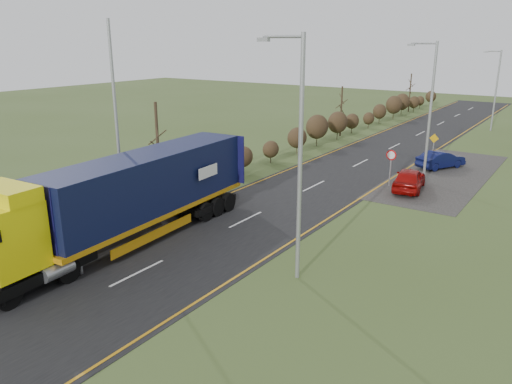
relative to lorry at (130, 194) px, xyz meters
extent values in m
plane|color=#3C4F21|center=(2.80, 1.66, -2.45)|extent=(160.00, 160.00, 0.00)
cube|color=black|center=(2.80, 11.66, -2.44)|extent=(8.00, 120.00, 0.02)
cube|color=#282623|center=(9.30, 21.66, -2.44)|extent=(6.00, 18.00, 0.02)
cube|color=#BF8112|center=(-0.90, 11.66, -2.42)|extent=(0.12, 116.00, 0.01)
cube|color=#BF8112|center=(6.50, 11.66, -2.42)|extent=(0.12, 116.00, 0.01)
cube|color=silver|center=(2.80, -2.34, -2.42)|extent=(0.12, 3.00, 0.01)
cube|color=silver|center=(2.80, 5.66, -2.42)|extent=(0.12, 3.00, 0.01)
cube|color=silver|center=(2.80, 13.66, -2.42)|extent=(0.12, 3.00, 0.01)
cube|color=silver|center=(2.80, 21.66, -2.42)|extent=(0.12, 3.00, 0.01)
cube|color=silver|center=(2.80, 29.66, -2.42)|extent=(0.12, 3.00, 0.01)
cube|color=silver|center=(2.80, 37.66, -2.42)|extent=(0.12, 3.00, 0.01)
cube|color=silver|center=(2.80, 45.66, -2.42)|extent=(0.12, 3.00, 0.01)
cube|color=silver|center=(2.80, 53.66, -2.42)|extent=(0.12, 3.00, 0.01)
cube|color=silver|center=(2.80, 61.66, -2.42)|extent=(0.12, 3.00, 0.01)
ellipsoid|color=#312316|center=(-3.22, -2.34, -1.32)|extent=(1.21, 1.57, 1.39)
ellipsoid|color=#312316|center=(-3.20, 1.66, -0.97)|extent=(1.58, 2.06, 1.82)
ellipsoid|color=#312316|center=(-3.18, 5.66, -0.62)|extent=(1.96, 2.55, 2.25)
ellipsoid|color=#312316|center=(-3.23, 9.66, -0.74)|extent=(1.83, 2.38, 2.10)
ellipsoid|color=#312316|center=(-3.15, 13.66, -1.17)|extent=(1.37, 1.78, 1.57)
ellipsoid|color=#312316|center=(-3.26, 17.66, -1.33)|extent=(1.20, 1.56, 1.38)
ellipsoid|color=#312316|center=(-3.12, 21.66, -1.00)|extent=(1.55, 2.02, 1.78)
ellipsoid|color=#312316|center=(-3.29, 25.66, -0.63)|extent=(1.95, 2.53, 2.24)
ellipsoid|color=#312316|center=(-3.10, 29.66, -0.71)|extent=(1.85, 2.41, 2.13)
ellipsoid|color=#312316|center=(-3.32, 33.66, -1.14)|extent=(1.40, 1.81, 1.61)
ellipsoid|color=#312316|center=(-3.07, 37.66, -1.33)|extent=(1.19, 1.55, 1.37)
ellipsoid|color=#312316|center=(-3.34, 41.66, -1.03)|extent=(1.52, 1.97, 1.75)
ellipsoid|color=#312316|center=(-3.04, 45.66, -0.64)|extent=(1.93, 2.51, 2.22)
ellipsoid|color=#312316|center=(-3.37, 49.66, -0.69)|extent=(1.88, 2.44, 2.16)
ellipsoid|color=#312316|center=(-3.02, 53.66, -1.12)|extent=(1.43, 1.85, 1.64)
ellipsoid|color=#312316|center=(-3.39, 57.66, -1.34)|extent=(1.19, 1.55, 1.37)
ellipsoid|color=#312316|center=(-3.00, 61.66, -1.06)|extent=(1.49, 1.93, 1.71)
cylinder|color=#36291B|center=(-3.70, 5.66, 0.57)|extent=(0.18, 0.18, 6.05)
cylinder|color=#36291B|center=(-3.70, 31.66, 0.07)|extent=(0.18, 0.18, 5.06)
cylinder|color=#36291B|center=(-3.70, 53.66, 0.12)|extent=(0.18, 0.18, 5.15)
cube|color=black|center=(0.00, -5.40, -1.74)|extent=(2.77, 4.88, 0.46)
cube|color=#F6E80A|center=(0.00, -6.32, -0.04)|extent=(2.71, 2.42, 2.67)
cube|color=#F6E80A|center=(0.00, -5.96, 1.58)|extent=(2.66, 1.60, 0.58)
cylinder|color=gray|center=(-1.18, -4.99, -1.68)|extent=(0.66, 1.37, 0.58)
cylinder|color=gray|center=(1.18, -4.99, -1.68)|extent=(0.66, 1.37, 0.58)
cube|color=orange|center=(0.00, 1.28, -1.19)|extent=(3.41, 13.09, 0.25)
cube|color=black|center=(0.00, 1.28, 0.35)|extent=(3.36, 12.68, 2.83)
cube|color=#0F0E3C|center=(0.00, 7.57, 0.35)|extent=(2.55, 0.23, 2.83)
cube|color=#0F0E3C|center=(0.00, -5.01, 0.35)|extent=(2.55, 0.23, 2.83)
cube|color=black|center=(0.00, 5.19, -1.79)|extent=(2.60, 3.85, 0.36)
cube|color=orange|center=(-1.25, 0.25, -1.89)|extent=(0.42, 5.64, 0.46)
cube|color=orange|center=(1.25, 0.25, -1.89)|extent=(0.42, 5.64, 0.46)
cylinder|color=black|center=(1.08, -7.04, -1.92)|extent=(0.40, 1.09, 1.07)
cylinder|color=black|center=(-1.08, -4.47, -1.92)|extent=(0.40, 1.09, 1.07)
cylinder|color=black|center=(1.08, -4.47, -1.92)|extent=(0.40, 1.09, 1.07)
cylinder|color=black|center=(-1.08, 4.26, -1.92)|extent=(0.40, 1.09, 1.07)
cylinder|color=black|center=(1.08, 4.26, -1.92)|extent=(0.40, 1.09, 1.07)
cylinder|color=black|center=(-1.08, 5.29, -1.92)|extent=(0.40, 1.09, 1.07)
cylinder|color=black|center=(1.08, 5.29, -1.92)|extent=(0.40, 1.09, 1.07)
cylinder|color=black|center=(-1.08, 6.32, -1.92)|extent=(0.40, 1.09, 1.07)
cylinder|color=black|center=(1.08, 6.32, -1.92)|extent=(0.40, 1.09, 1.07)
imported|color=#960907|center=(8.39, 16.41, -1.71)|extent=(2.47, 4.61, 1.49)
imported|color=#0A0F38|center=(8.53, 23.65, -1.79)|extent=(3.14, 4.24, 1.33)
cylinder|color=#929597|center=(8.60, 1.23, 2.46)|extent=(0.18, 0.18, 9.83)
cylinder|color=#929597|center=(7.73, 1.23, 7.21)|extent=(1.75, 0.12, 0.12)
cube|color=#929597|center=(6.85, 1.23, 7.10)|extent=(0.49, 0.20, 0.15)
cylinder|color=#929597|center=(8.60, 19.04, 2.29)|extent=(0.18, 0.18, 9.48)
cylinder|color=#929597|center=(7.76, 19.04, 6.87)|extent=(1.69, 0.12, 0.12)
cube|color=#929597|center=(6.91, 19.04, 6.76)|extent=(0.47, 0.19, 0.15)
cylinder|color=#929597|center=(8.60, 43.85, 1.81)|extent=(0.18, 0.18, 8.52)
cylinder|color=#929597|center=(7.84, 43.85, 5.93)|extent=(1.52, 0.12, 0.12)
cube|color=#929597|center=(7.08, 43.85, 5.83)|extent=(0.43, 0.17, 0.13)
cylinder|color=#929597|center=(-2.40, 1.57, 2.82)|extent=(0.16, 0.16, 10.56)
cylinder|color=#929597|center=(7.00, 16.62, -1.37)|extent=(0.08, 0.08, 2.17)
cylinder|color=red|center=(7.00, 16.59, -0.29)|extent=(0.69, 0.04, 0.69)
cylinder|color=white|center=(7.00, 16.57, -0.29)|extent=(0.52, 0.02, 0.52)
cylinder|color=#929597|center=(7.00, 27.06, -1.69)|extent=(0.08, 0.08, 1.53)
cube|color=#D99D0C|center=(7.00, 27.01, -0.81)|extent=(0.77, 0.04, 0.77)
camera|label=1|loc=(17.87, -15.44, 7.11)|focal=35.00mm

